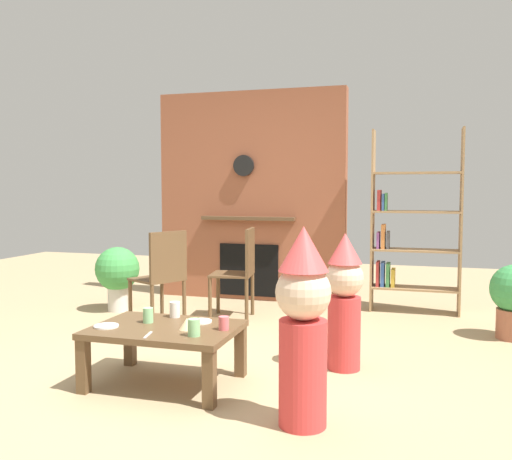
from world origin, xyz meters
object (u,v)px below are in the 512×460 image
Objects in this scene: paper_cup_near_right at (194,327)px; potted_plant_short at (117,272)px; child_with_cone_hat at (303,321)px; birthday_cake_slice at (187,324)px; paper_cup_center at (175,310)px; coffee_table at (165,336)px; dining_chair_left at (163,273)px; paper_plate_rear at (200,321)px; dining_chair_middle at (241,267)px; paper_cup_far_left at (148,315)px; child_in_pink at (344,298)px; paper_cup_near_left at (224,323)px; bookshelf at (408,231)px; paper_plate_front at (106,326)px.

paper_cup_near_right is 0.16× the size of potted_plant_short.
child_with_cone_hat is 3.33m from potted_plant_short.
birthday_cake_slice is 2.50m from potted_plant_short.
paper_cup_center is at bearing 127.49° from paper_cup_near_right.
dining_chair_left reaches higher than coffee_table.
dining_chair_middle is (-0.28, 1.74, 0.12)m from paper_plate_rear.
paper_cup_center is 1.08× the size of paper_cup_far_left.
paper_cup_far_left is 1.85m from dining_chair_middle.
child_in_pink reaches higher than birthday_cake_slice.
coffee_table is at bearing -175.89° from paper_cup_near_left.
bookshelf is 2.11× the size of dining_chair_middle.
paper_cup_far_left is 0.15× the size of potted_plant_short.
potted_plant_short reaches higher than birthday_cake_slice.
child_with_cone_hat is 1.03m from child_in_pink.
bookshelf is 3.12m from coffee_table.
child_with_cone_hat is at bearing -20.72° from paper_cup_far_left.
potted_plant_short is at bearing -5.90° from dining_chair_middle.
coffee_table is 1.39× the size of potted_plant_short.
birthday_cake_slice is at bearing 128.83° from paper_cup_near_right.
paper_plate_front is 1.65m from child_in_pink.
bookshelf is 2.88m from paper_plate_rear.
paper_plate_rear is (0.22, -0.09, -0.05)m from paper_cup_center.
bookshelf reaches higher than dining_chair_middle.
paper_cup_near_left is 0.82× the size of paper_cup_near_right.
paper_cup_center is 1.29m from dining_chair_left.
paper_cup_near_right is 0.97× the size of paper_cup_center.
paper_plate_rear is 1.01m from child_with_cone_hat.
paper_cup_near_left reaches higher than coffee_table.
paper_cup_near_right is (0.28, -0.16, 0.11)m from coffee_table.
birthday_cake_slice is (0.17, -0.03, 0.10)m from coffee_table.
bookshelf is at bearing 68.27° from paper_cup_near_left.
paper_cup_near_left is at bearing -44.73° from potted_plant_short.
child_with_cone_hat reaches higher than dining_chair_middle.
bookshelf is 2.12m from child_in_pink.
birthday_cake_slice is 0.09× the size of child_with_cone_hat.
potted_plant_short reaches higher than coffee_table.
paper_plate_front is 0.61m from paper_plate_rear.
paper_cup_center is 0.67× the size of paper_plate_rear.
paper_cup_center is 1.23m from child_with_cone_hat.
bookshelf is 3.40m from paper_plate_front.
paper_plate_front is 0.15× the size of child_with_cone_hat.
dining_chair_middle is (0.26, 2.03, 0.12)m from paper_plate_front.
dining_chair_middle is at bearing 99.03° from paper_plate_rear.
coffee_table is at bearing -135.36° from paper_plate_rear.
paper_cup_center reaches higher than birthday_cake_slice.
dining_chair_left is (-2.16, -1.33, -0.33)m from bookshelf.
paper_plate_front is (-0.31, -0.38, -0.05)m from paper_cup_center.
paper_cup_near_right is 0.12× the size of dining_chair_middle.
child_in_pink reaches higher than paper_cup_far_left.
bookshelf is 2.02× the size of coffee_table.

